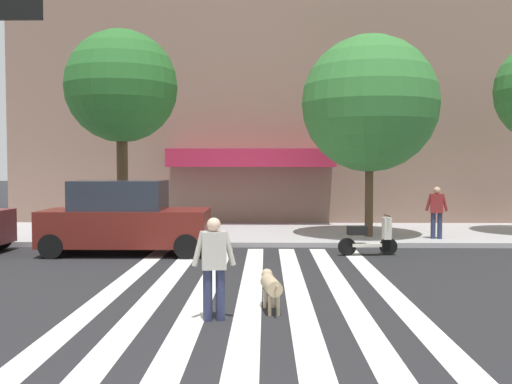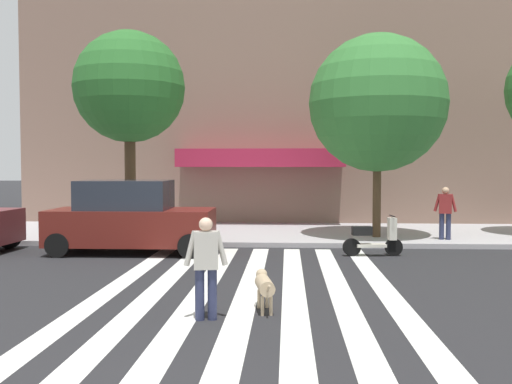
# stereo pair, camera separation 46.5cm
# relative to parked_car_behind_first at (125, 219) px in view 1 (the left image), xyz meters

# --- Properties ---
(ground_plane) EXTENTS (160.00, 160.00, 0.00)m
(ground_plane) POSITION_rel_parked_car_behind_first_xyz_m (2.78, -5.35, -0.97)
(ground_plane) COLOR #232326
(sidewalk_far) EXTENTS (80.00, 6.00, 0.15)m
(sidewalk_far) POSITION_rel_parked_car_behind_first_xyz_m (2.78, 4.27, -0.90)
(sidewalk_far) COLOR #A7A3A6
(sidewalk_far) RESTS_ON ground_plane
(crosswalk_stripes) EXTENTS (5.85, 12.64, 0.01)m
(crosswalk_stripes) POSITION_rel_parked_car_behind_first_xyz_m (3.63, -5.35, -0.97)
(crosswalk_stripes) COLOR silver
(crosswalk_stripes) RESTS_ON ground_plane
(parked_car_behind_first) EXTENTS (4.54, 1.97, 2.04)m
(parked_car_behind_first) POSITION_rel_parked_car_behind_first_xyz_m (0.00, 0.00, 0.00)
(parked_car_behind_first) COLOR #5D1B16
(parked_car_behind_first) RESTS_ON ground_plane
(parked_scooter) EXTENTS (1.63, 0.50, 1.11)m
(parked_scooter) POSITION_rel_parked_car_behind_first_xyz_m (6.72, -0.16, -0.50)
(parked_scooter) COLOR black
(parked_scooter) RESTS_ON ground_plane
(street_tree_nearest) EXTENTS (3.55, 3.55, 6.59)m
(street_tree_nearest) POSITION_rel_parked_car_behind_first_xyz_m (-0.64, 2.38, 3.96)
(street_tree_nearest) COLOR #4C3823
(street_tree_nearest) RESTS_ON sidewalk_far
(street_tree_middle) EXTENTS (4.40, 4.40, 6.50)m
(street_tree_middle) POSITION_rel_parked_car_behind_first_xyz_m (7.28, 2.87, 3.47)
(street_tree_middle) COLOR #4C3823
(street_tree_middle) RESTS_ON sidewalk_far
(pedestrian_dog_walker) EXTENTS (0.71, 0.30, 1.64)m
(pedestrian_dog_walker) POSITION_rel_parked_car_behind_first_xyz_m (3.11, -6.84, -0.05)
(pedestrian_dog_walker) COLOR #282D4C
(pedestrian_dog_walker) RESTS_ON ground_plane
(dog_on_leash) EXTENTS (0.38, 1.13, 0.65)m
(dog_on_leash) POSITION_rel_parked_car_behind_first_xyz_m (4.01, -6.23, -0.53)
(dog_on_leash) COLOR tan
(dog_on_leash) RESTS_ON ground_plane
(pedestrian_bystander) EXTENTS (0.70, 0.32, 1.64)m
(pedestrian_bystander) POSITION_rel_parked_car_behind_first_xyz_m (9.31, 2.29, 0.10)
(pedestrian_bystander) COLOR #282D4C
(pedestrian_bystander) RESTS_ON sidewalk_far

